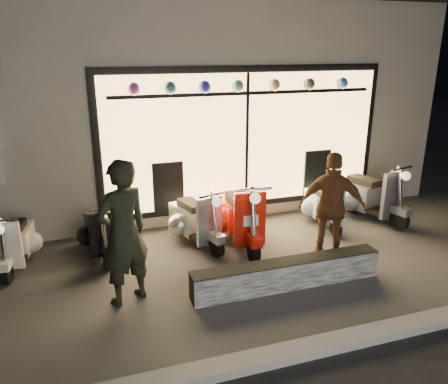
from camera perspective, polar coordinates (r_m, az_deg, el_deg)
The scene contains 12 objects.
ground at distance 6.67m, azimuth 2.25°, elevation -10.10°, with size 40.00×40.00×0.00m, color #383533.
kerb at distance 5.11m, azimuth 10.53°, elevation -19.59°, with size 40.00×0.25×0.12m, color slate.
shop_building at distance 10.72m, azimuth -7.07°, elevation 12.53°, with size 10.20×6.23×4.20m.
graffiti_barrier at distance 6.20m, azimuth 8.27°, elevation -10.51°, with size 2.73×0.28×0.40m, color black.
scooter_silver at distance 7.45m, azimuth -4.06°, elevation -3.55°, with size 0.70×1.40×1.00m.
scooter_red at distance 7.43m, azimuth 1.98°, elevation -3.11°, with size 0.56×1.58×1.13m.
scooter_black at distance 7.35m, azimuth -16.00°, elevation -4.95°, with size 0.47×1.24×0.88m.
scooter_cream at distance 7.44m, azimuth -25.47°, elevation -5.79°, with size 0.49×1.25×0.89m.
scooter_blue at distance 8.43m, azimuth 12.66°, elevation -1.51°, with size 0.52×1.30×0.92m.
scooter_grey at distance 8.94m, azimuth 17.94°, elevation -0.34°, with size 0.78×1.54×1.10m.
man at distance 5.64m, azimuth -13.02°, elevation -5.28°, with size 0.70×0.46×1.92m, color black.
woman at distance 6.89m, azimuth 13.94°, elevation -1.88°, with size 1.00×0.42×1.71m, color brown.
Camera 1 is at (-2.06, -5.48, 3.19)m, focal length 35.00 mm.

